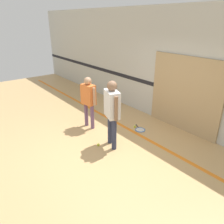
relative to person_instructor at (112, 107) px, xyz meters
The scene contains 9 objects.
ground_plane 1.02m from the person_instructor, 57.20° to the right, with size 16.00×16.00×0.00m, color tan.
wall_back 2.21m from the person_instructor, 87.00° to the left, with size 16.00×0.07×3.20m.
wall_panel 2.12m from the person_instructor, 77.17° to the left, with size 2.10×0.05×2.01m.
floor_stripe 1.35m from the person_instructor, 82.91° to the left, with size 14.40×0.10×0.01m.
person_instructor is the anchor object (origin of this frame).
person_student_left 1.21m from the person_instructor, behind, with size 0.55×0.27×1.45m.
racket_spare_on_floor 1.50m from the person_instructor, 98.04° to the left, with size 0.50×0.37×0.03m.
tennis_ball_near_instructor 1.03m from the person_instructor, 125.86° to the right, with size 0.07×0.07×0.07m, color #CCE038.
tennis_ball_by_spare_racket 1.50m from the person_instructor, 107.36° to the left, with size 0.07×0.07×0.07m, color #CCE038.
Camera 1 is at (3.48, -2.65, 2.86)m, focal length 35.00 mm.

